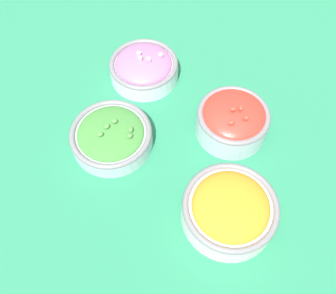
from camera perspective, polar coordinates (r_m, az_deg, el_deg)
name	(u,v)px	position (r m, az deg, el deg)	size (l,w,h in m)	color
ground_plane	(168,155)	(0.74, 0.00, -1.20)	(3.00, 3.00, 0.00)	#23704C
bowl_cherry_tomatoes	(233,119)	(0.75, 9.83, 4.17)	(0.14, 0.14, 0.08)	#B2C1CC
bowl_carrots	(230,209)	(0.66, 9.38, -9.33)	(0.17, 0.17, 0.07)	silver
bowl_broccoli	(111,136)	(0.75, -8.62, 1.71)	(0.16, 0.16, 0.06)	#B2C1CC
bowl_red_onion	(144,67)	(0.85, -3.69, 12.04)	(0.15, 0.15, 0.07)	silver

